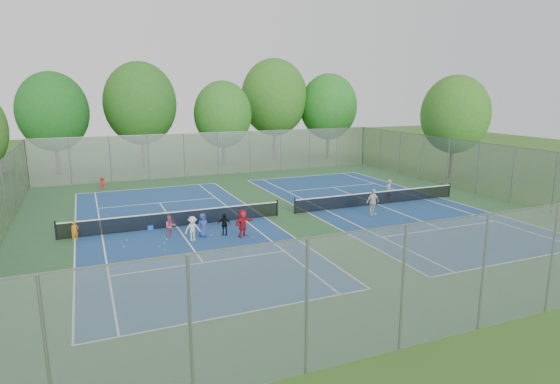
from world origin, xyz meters
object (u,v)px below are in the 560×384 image
Objects in this scene: ball_hopper at (193,219)px; instructor at (388,190)px; net_right at (378,198)px; ball_crate at (150,227)px; net_left at (176,219)px.

instructor reaches higher than ball_hopper.
instructor reaches higher than net_right.
instructor is (16.88, 0.70, 0.65)m from ball_crate.
net_left is 41.64× the size of ball_crate.
ball_crate is 0.64× the size of ball_hopper.
net_left is 14.00m from net_right.
net_left is at bearing -156.29° from ball_hopper.
net_left is 1.00× the size of net_right.
ball_hopper is (-12.91, 0.48, -0.21)m from net_right.
net_left is 8.25× the size of instructor.
net_right reaches higher than ball_hopper.
instructor is at bearing 2.39° from ball_crate.
instructor is (14.29, 0.23, 0.54)m from ball_hopper.
net_right is 8.25× the size of instructor.
net_right is (14.00, 0.00, 0.00)m from net_left.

